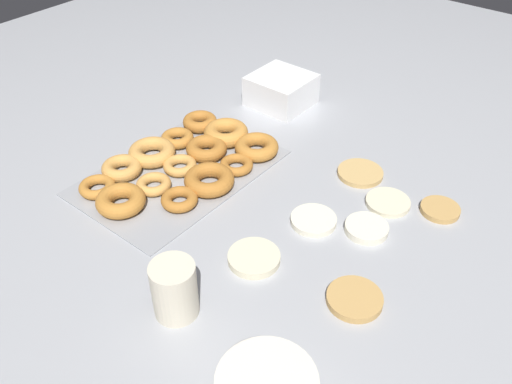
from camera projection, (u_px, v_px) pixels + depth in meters
ground_plane at (295, 220)px, 1.15m from camera, size 3.00×3.00×0.00m
pancake_0 at (366, 228)px, 1.12m from camera, size 0.09×0.09×0.02m
pancake_1 at (355, 299)px, 0.97m from camera, size 0.10×0.10×0.01m
pancake_2 at (360, 173)px, 1.27m from camera, size 0.11×0.11×0.01m
pancake_3 at (314, 220)px, 1.14m from camera, size 0.10×0.10×0.01m
pancake_4 at (388, 202)px, 1.19m from camera, size 0.10×0.10×0.01m
pancake_5 at (254, 258)px, 1.05m from camera, size 0.10×0.10×0.02m
pancake_6 at (440, 209)px, 1.17m from camera, size 0.08×0.08×0.01m
donut_tray at (185, 162)px, 1.29m from camera, size 0.47×0.31×0.04m
container_stack at (281, 90)px, 1.52m from camera, size 0.15×0.16×0.08m
paper_cup at (174, 290)px, 0.93m from camera, size 0.08×0.08×0.11m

